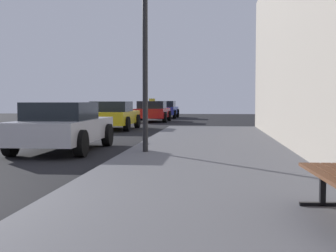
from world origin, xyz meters
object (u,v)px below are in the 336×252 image
street_lamp (145,11)px  car_silver (63,126)px  car_yellow (113,115)px  car_red (152,111)px  car_blue (165,109)px

street_lamp → car_silver: (-2.37, 1.31, -2.69)m
street_lamp → car_yellow: (-3.02, 10.15, -2.69)m
car_red → car_blue: 6.25m
car_silver → car_blue: (0.16, 22.98, 0.00)m
car_silver → car_blue: same height
street_lamp → car_yellow: street_lamp is taller
car_silver → car_yellow: 8.86m
car_silver → car_blue: bearing=89.6°
car_silver → car_yellow: bearing=94.2°
car_red → car_blue: (0.08, 6.24, -0.00)m
car_silver → car_red: (0.08, 16.74, 0.00)m
car_silver → car_red: car_red is taller
car_silver → car_yellow: size_ratio=1.00×
street_lamp → car_red: street_lamp is taller
car_red → street_lamp: bearing=-82.8°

